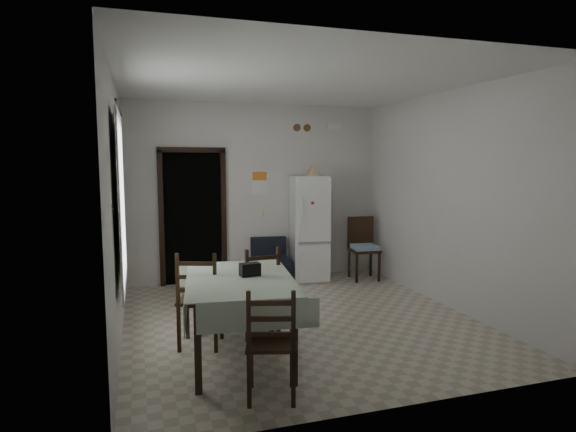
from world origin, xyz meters
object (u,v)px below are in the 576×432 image
(dining_table, at_px, (240,318))
(dining_chair_near_head, at_px, (271,342))
(navy_seat, at_px, (272,261))
(corner_chair, at_px, (364,249))
(dining_chair_far_right, at_px, (256,290))
(fridge, at_px, (309,228))
(dining_chair_far_left, at_px, (201,298))

(dining_table, relative_size, dining_chair_near_head, 1.64)
(navy_seat, bearing_deg, dining_chair_near_head, -97.64)
(corner_chair, distance_m, dining_table, 3.66)
(corner_chair, bearing_deg, dining_chair_far_right, -133.63)
(fridge, bearing_deg, dining_chair_near_head, -107.17)
(corner_chair, relative_size, dining_table, 0.65)
(corner_chair, relative_size, dining_chair_near_head, 1.07)
(dining_chair_far_left, distance_m, dining_chair_near_head, 1.39)
(fridge, distance_m, dining_chair_near_head, 4.08)
(fridge, bearing_deg, corner_chair, -11.44)
(navy_seat, xyz_separation_m, dining_table, (-1.11, -2.84, 0.06))
(fridge, bearing_deg, dining_chair_far_left, -124.09)
(navy_seat, distance_m, dining_chair_far_right, 2.39)
(dining_chair_near_head, bearing_deg, corner_chair, -110.83)
(dining_chair_far_right, xyz_separation_m, dining_chair_near_head, (-0.22, -1.47, -0.03))
(navy_seat, height_order, dining_chair_far_left, dining_chair_far_left)
(navy_seat, bearing_deg, corner_chair, -3.09)
(corner_chair, relative_size, dining_chair_far_left, 0.99)
(dining_table, bearing_deg, navy_seat, 75.65)
(dining_chair_far_right, bearing_deg, dining_table, 52.72)
(navy_seat, height_order, corner_chair, corner_chair)
(dining_table, xyz_separation_m, dining_chair_near_head, (0.08, -0.87, 0.07))
(dining_chair_near_head, bearing_deg, navy_seat, -89.66)
(corner_chair, bearing_deg, dining_chair_far_left, -138.40)
(dining_chair_far_left, bearing_deg, fridge, -112.42)
(fridge, distance_m, navy_seat, 0.81)
(dining_chair_far_right, distance_m, dining_chair_near_head, 1.48)
(dining_chair_far_left, relative_size, dining_chair_near_head, 1.08)
(dining_table, xyz_separation_m, dining_chair_far_left, (-0.33, 0.45, 0.11))
(corner_chair, height_order, dining_chair_far_left, dining_chair_far_left)
(dining_chair_far_left, distance_m, dining_chair_far_right, 0.66)
(corner_chair, height_order, dining_chair_near_head, corner_chair)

